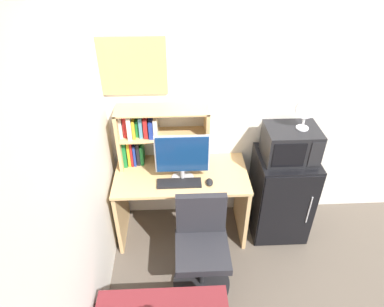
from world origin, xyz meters
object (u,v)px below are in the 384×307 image
Objects in this scene: microwave at (291,144)px; wall_corkboard at (126,67)px; computer_mouse at (210,182)px; mini_fridge at (280,194)px; keyboard at (179,183)px; desk_fan at (306,111)px; monitor at (182,157)px; hutch_bookshelf at (149,133)px; desk_chair at (202,251)px.

microwave is 0.68× the size of wall_corkboard.
mini_fridge is (0.74, 0.17, -0.33)m from computer_mouse.
keyboard is 1.33× the size of desk_fan.
keyboard is (-0.03, -0.07, -0.24)m from monitor.
hutch_bookshelf reaches higher than monitor.
microwave is at bearing 36.21° from desk_chair.
microwave is at bearing 5.17° from monitor.
desk_fan is 1.58m from wall_corkboard.
hutch_bookshelf is 1.30m from microwave.
hutch_bookshelf reaches higher than computer_mouse.
microwave is 1.60m from wall_corkboard.
wall_corkboard is at bearing 145.18° from hutch_bookshelf.
mini_fridge reaches higher than desk_chair.
mini_fridge is at bearing 12.69° from computer_mouse.
microwave is at bearing 89.82° from mini_fridge.
microwave is at bearing 12.91° from computer_mouse.
computer_mouse is at bearing -1.86° from keyboard.
monitor is at bearing -174.83° from microwave.
desk_chair is (0.14, -0.53, -0.63)m from monitor.
computer_mouse is at bearing -18.58° from monitor.
desk_chair is 1.71m from wall_corkboard.
hutch_bookshelf is 1.21× the size of wall_corkboard.
keyboard is 1.27m from desk_fan.
microwave is at bearing 175.53° from desk_fan.
monitor is 1.21× the size of keyboard.
desk_chair reaches higher than keyboard.
monitor is at bearing 65.20° from keyboard.
keyboard is 0.27m from computer_mouse.
keyboard is 1.07m from microwave.
mini_fridge reaches higher than keyboard.
microwave reaches higher than desk_chair.
mini_fridge is 1.04m from desk_chair.
wall_corkboard is at bearing 146.50° from computer_mouse.
computer_mouse is 1.04m from desk_fan.
wall_corkboard reaches higher than mini_fridge.
wall_corkboard is (-0.16, 0.11, 0.60)m from hutch_bookshelf.
keyboard is at bearing -114.80° from monitor.
monitor is 0.91m from wall_corkboard.
wall_corkboard reaches higher than desk_chair.
computer_mouse is (0.27, -0.01, 0.01)m from keyboard.
microwave reaches higher than mini_fridge.
hutch_bookshelf is at bearing 171.86° from microwave.
desk_chair is at bearing -56.38° from wall_corkboard.
desk_fan is (1.06, 0.08, 0.38)m from monitor.
monitor reaches higher than mini_fridge.
desk_fan is 0.43× the size of wall_corkboard.
hutch_bookshelf is 1.45m from mini_fridge.
desk_fan reaches higher than monitor.
hutch_bookshelf is at bearing -34.82° from wall_corkboard.
hutch_bookshelf is 2.10× the size of keyboard.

